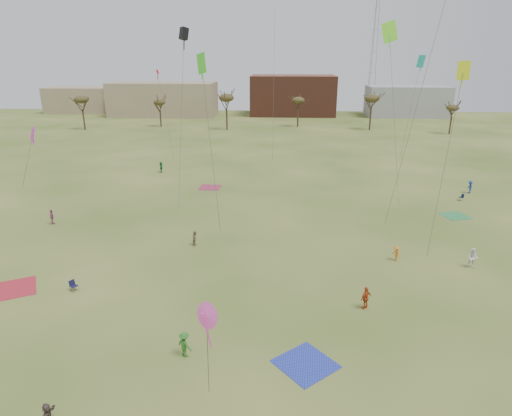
# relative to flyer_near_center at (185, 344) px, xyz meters

# --- Properties ---
(ground) EXTENTS (260.00, 260.00, 0.00)m
(ground) POSITION_rel_flyer_near_center_xyz_m (3.69, 0.79, -0.83)
(ground) COLOR #3D581B
(ground) RESTS_ON ground
(flyer_near_center) EXTENTS (1.24, 1.11, 1.67)m
(flyer_near_center) POSITION_rel_flyer_near_center_xyz_m (0.00, 0.00, 0.00)
(flyer_near_center) COLOR #2D7025
(flyer_near_center) RESTS_ON ground
(spectator_fore_a) EXTENTS (1.08, 1.00, 1.78)m
(spectator_fore_a) POSITION_rel_flyer_near_center_xyz_m (12.24, 6.26, 0.05)
(spectator_fore_a) COLOR #C44B21
(spectator_fore_a) RESTS_ON ground
(spectator_fore_b) EXTENTS (0.66, 0.80, 1.51)m
(spectator_fore_b) POSITION_rel_flyer_near_center_xyz_m (-2.59, 17.00, -0.08)
(spectator_fore_b) COLOR #827952
(spectator_fore_b) RESTS_ON ground
(spectator_fore_c) EXTENTS (0.74, 1.38, 1.42)m
(spectator_fore_c) POSITION_rel_flyer_near_center_xyz_m (-5.70, -6.00, -0.12)
(spectator_fore_c) COLOR brown
(spectator_fore_c) RESTS_ON ground
(flyer_mid_b) EXTENTS (0.89, 1.07, 1.44)m
(flyer_mid_b) POSITION_rel_flyer_near_center_xyz_m (16.44, 14.68, -0.12)
(flyer_mid_b) COLOR orange
(flyer_mid_b) RESTS_ON ground
(spectator_mid_d) EXTENTS (0.81, 1.06, 1.67)m
(spectator_mid_d) POSITION_rel_flyer_near_center_xyz_m (-19.66, 21.81, 0.00)
(spectator_mid_d) COLOR #A9467F
(spectator_mid_d) RESTS_ON ground
(spectator_mid_e) EXTENTS (1.11, 1.00, 1.88)m
(spectator_mid_e) POSITION_rel_flyer_near_center_xyz_m (22.83, 13.59, 0.10)
(spectator_mid_e) COLOR white
(spectator_mid_e) RESTS_ON ground
(flyer_far_a) EXTENTS (0.81, 1.63, 1.68)m
(flyer_far_a) POSITION_rel_flyer_near_center_xyz_m (-13.63, 45.48, 0.01)
(flyer_far_a) COLOR #216535
(flyer_far_a) RESTS_ON ground
(flyer_far_c) EXTENTS (0.66, 1.14, 1.75)m
(flyer_far_c) POSITION_rel_flyer_near_center_xyz_m (31.48, 36.69, 0.04)
(flyer_far_c) COLOR navy
(flyer_far_c) RESTS_ON ground
(blanket_red) EXTENTS (4.68, 4.68, 0.03)m
(blanket_red) POSITION_rel_flyer_near_center_xyz_m (-15.71, 7.41, -0.83)
(blanket_red) COLOR red
(blanket_red) RESTS_ON ground
(blanket_blue) EXTENTS (4.45, 4.45, 0.03)m
(blanket_blue) POSITION_rel_flyer_near_center_xyz_m (7.53, -0.36, -0.83)
(blanket_blue) COLOR #2A3BB8
(blanket_blue) RESTS_ON ground
(blanket_plum) EXTENTS (3.14, 3.14, 0.03)m
(blanket_plum) POSITION_rel_flyer_near_center_xyz_m (-4.39, 37.22, -0.83)
(blanket_plum) COLOR #A2314F
(blanket_plum) RESTS_ON ground
(blanket_olive) EXTENTS (3.47, 3.47, 0.03)m
(blanket_olive) POSITION_rel_flyer_near_center_xyz_m (26.30, 27.26, -0.83)
(blanket_olive) COLOR #348F4E
(blanket_olive) RESTS_ON ground
(camp_chair_left) EXTENTS (0.73, 0.71, 0.87)m
(camp_chair_left) POSITION_rel_flyer_near_center_xyz_m (-10.62, 7.50, -0.57)
(camp_chair_left) COLOR #161439
(camp_chair_left) RESTS_ON ground
(camp_chair_right) EXTENTS (0.66, 0.63, 0.87)m
(camp_chair_right) POSITION_rel_flyer_near_center_xyz_m (29.13, 33.28, -0.57)
(camp_chair_right) COLOR #121D32
(camp_chair_right) RESTS_ON ground
(kites_aloft) EXTENTS (57.15, 60.99, 27.10)m
(kites_aloft) POSITION_rel_flyer_near_center_xyz_m (1.54, 36.17, 19.50)
(kites_aloft) COLOR #18907F
(kites_aloft) RESTS_ON ground
(tree_line) EXTENTS (117.44, 49.32, 8.91)m
(tree_line) POSITION_rel_flyer_near_center_xyz_m (0.84, 79.91, 6.25)
(tree_line) COLOR #3A2B1E
(tree_line) RESTS_ON ground
(building_tan) EXTENTS (32.00, 14.00, 10.00)m
(building_tan) POSITION_rel_flyer_near_center_xyz_m (-31.31, 115.79, 4.17)
(building_tan) COLOR #937F60
(building_tan) RESTS_ON ground
(building_brick) EXTENTS (26.00, 16.00, 12.00)m
(building_brick) POSITION_rel_flyer_near_center_xyz_m (8.69, 120.79, 5.17)
(building_brick) COLOR brown
(building_brick) RESTS_ON ground
(building_grey) EXTENTS (24.00, 12.00, 9.00)m
(building_grey) POSITION_rel_flyer_near_center_xyz_m (43.69, 118.79, 3.67)
(building_grey) COLOR gray
(building_grey) RESTS_ON ground
(building_tan_west) EXTENTS (20.00, 12.00, 8.00)m
(building_tan_west) POSITION_rel_flyer_near_center_xyz_m (-61.31, 122.79, 3.17)
(building_tan_west) COLOR #937F60
(building_tan_west) RESTS_ON ground
(radio_tower) EXTENTS (1.51, 1.72, 41.00)m
(radio_tower) POSITION_rel_flyer_near_center_xyz_m (33.69, 125.79, 18.37)
(radio_tower) COLOR #9EA3A8
(radio_tower) RESTS_ON ground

